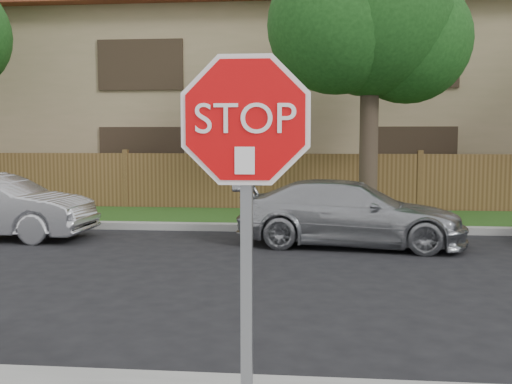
# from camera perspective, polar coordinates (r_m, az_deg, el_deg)

# --- Properties ---
(ground) EXTENTS (90.00, 90.00, 0.00)m
(ground) POSITION_cam_1_polar(r_m,az_deg,el_deg) (5.33, -8.60, -17.48)
(ground) COLOR black
(ground) RESTS_ON ground
(far_curb) EXTENTS (70.00, 0.30, 0.15)m
(far_curb) POSITION_cam_1_polar(r_m,az_deg,el_deg) (13.12, 0.19, -3.40)
(far_curb) COLOR gray
(far_curb) RESTS_ON ground
(grass_strip) EXTENTS (70.00, 3.00, 0.12)m
(grass_strip) POSITION_cam_1_polar(r_m,az_deg,el_deg) (14.75, 0.80, -2.49)
(grass_strip) COLOR #1E4714
(grass_strip) RESTS_ON ground
(fence) EXTENTS (70.00, 0.12, 1.60)m
(fence) POSITION_cam_1_polar(r_m,az_deg,el_deg) (16.26, 1.28, 0.86)
(fence) COLOR brown
(fence) RESTS_ON ground
(apartment_building) EXTENTS (35.20, 9.20, 7.20)m
(apartment_building) POSITION_cam_1_polar(r_m,az_deg,el_deg) (21.85, 2.43, 9.15)
(apartment_building) COLOR #9C8A60
(apartment_building) RESTS_ON ground
(tree_mid) EXTENTS (4.80, 3.90, 7.35)m
(tree_mid) POSITION_cam_1_polar(r_m,az_deg,el_deg) (14.66, 11.01, 16.28)
(tree_mid) COLOR #382B21
(tree_mid) RESTS_ON ground
(stop_sign) EXTENTS (1.01, 0.13, 2.55)m
(stop_sign) POSITION_cam_1_polar(r_m,az_deg,el_deg) (3.31, -0.99, 1.31)
(stop_sign) COLOR gray
(stop_sign) RESTS_ON sidewalk_near
(sedan_right) EXTENTS (4.44, 2.23, 1.24)m
(sedan_right) POSITION_cam_1_polar(r_m,az_deg,el_deg) (11.44, 8.95, -2.00)
(sedan_right) COLOR #A2A4A9
(sedan_right) RESTS_ON ground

